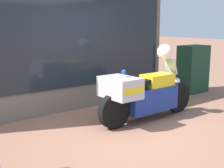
# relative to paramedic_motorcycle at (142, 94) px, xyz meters

# --- Properties ---
(ground_plane) EXTENTS (60.00, 60.00, 0.00)m
(ground_plane) POSITION_rel_paramedic_motorcycle_xyz_m (-0.73, -0.27, -0.56)
(ground_plane) COLOR #8E604C
(shop_building) EXTENTS (5.63, 0.55, 3.96)m
(shop_building) POSITION_rel_paramedic_motorcycle_xyz_m (-1.12, 1.73, 1.42)
(shop_building) COLOR #6B6056
(shop_building) RESTS_ON ground
(window_display) EXTENTS (4.31, 0.30, 1.92)m
(window_display) POSITION_rel_paramedic_motorcycle_xyz_m (-0.37, 1.76, -0.10)
(window_display) COLOR slate
(window_display) RESTS_ON ground
(paramedic_motorcycle) EXTENTS (2.45, 0.78, 1.20)m
(paramedic_motorcycle) POSITION_rel_paramedic_motorcycle_xyz_m (0.00, 0.00, 0.00)
(paramedic_motorcycle) COLOR black
(paramedic_motorcycle) RESTS_ON ground
(utility_cabinet) EXTENTS (0.84, 0.53, 1.32)m
(utility_cabinet) POSITION_rel_paramedic_motorcycle_xyz_m (2.99, 1.06, 0.10)
(utility_cabinet) COLOR #193D28
(utility_cabinet) RESTS_ON ground
(white_helmet) EXTENTS (0.31, 0.31, 0.31)m
(white_helmet) POSITION_rel_paramedic_motorcycle_xyz_m (0.61, -0.00, 0.79)
(white_helmet) COLOR white
(white_helmet) RESTS_ON paramedic_motorcycle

